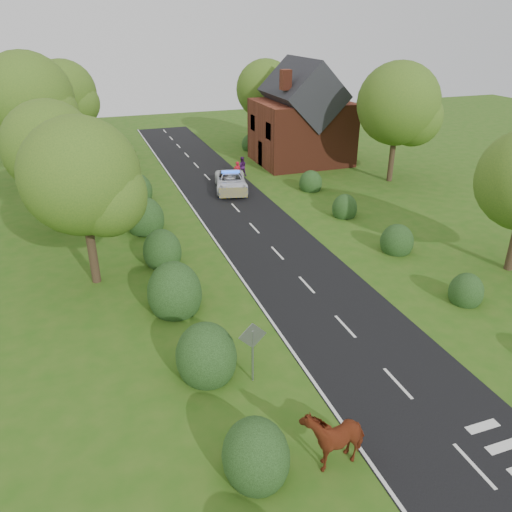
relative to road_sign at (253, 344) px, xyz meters
name	(u,v)px	position (x,y,z in m)	size (l,w,h in m)	color
ground	(398,384)	(5.00, -2.00, -1.65)	(120.00, 120.00, 0.00)	#2C5C14
road	(260,234)	(5.00, 13.00, -1.64)	(6.00, 70.00, 0.02)	black
road_markings	(246,250)	(3.40, 10.93, -1.63)	(4.96, 70.00, 0.01)	white
hedgerow_left	(164,261)	(-1.51, 9.69, -0.91)	(2.75, 50.41, 3.00)	black
hedgerow_right	(385,234)	(11.60, 9.21, -1.10)	(2.10, 45.78, 2.10)	black
tree_left_a	(87,181)	(-4.75, 9.86, 3.69)	(5.74, 5.60, 8.38)	#332316
tree_left_b	(55,151)	(-6.25, 17.86, 3.39)	(5.74, 5.60, 8.07)	#332316
tree_left_c	(32,102)	(-7.70, 27.83, 4.88)	(6.97, 6.80, 10.22)	#332316
tree_left_d	(67,95)	(-5.23, 37.85, 3.98)	(6.15, 6.00, 8.89)	#332316
tree_right_b	(402,107)	(19.29, 19.84, 4.28)	(6.56, 6.40, 9.40)	#332316
tree_right_c	(268,92)	(14.27, 35.85, 3.69)	(6.15, 6.00, 8.58)	#332316
road_sign	(253,344)	(0.00, 0.00, 0.00)	(1.06, 0.08, 2.53)	gray
house	(302,121)	(14.49, 28.00, 2.13)	(8.00, 7.40, 9.17)	maroon
cow	(334,437)	(1.13, -4.21, -0.87)	(1.17, 2.22, 1.57)	maroon
police_van	(231,182)	(5.89, 21.99, -0.95)	(3.41, 5.48, 1.56)	white
pedestrian_red	(237,172)	(7.06, 24.02, -0.81)	(0.61, 0.40, 1.68)	#B20F21
pedestrian_purple	(242,166)	(7.91, 25.40, -0.82)	(0.81, 0.63, 1.67)	#401350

